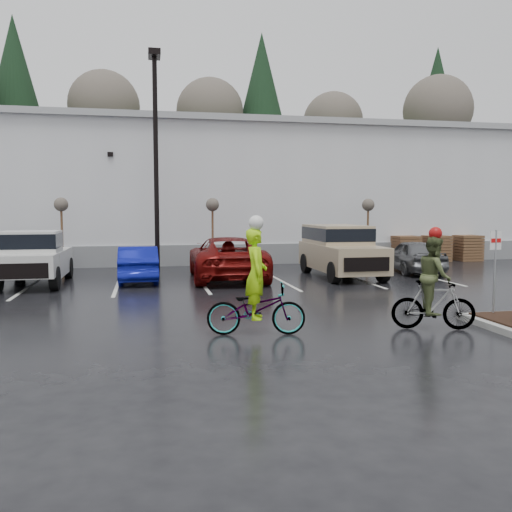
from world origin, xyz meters
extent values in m
plane|color=black|center=(0.00, 0.00, 0.00)|extent=(120.00, 120.00, 0.00)
cube|color=silver|center=(0.00, 22.00, 3.50)|extent=(60.00, 15.00, 7.00)
cube|color=slate|center=(0.00, 14.45, 0.50)|extent=(60.00, 0.12, 1.00)
cube|color=#999B9E|center=(0.00, 22.00, 7.05)|extent=(60.50, 15.50, 0.30)
cube|color=#2C401B|center=(0.00, 45.00, 3.00)|extent=(80.00, 25.00, 6.00)
cylinder|color=black|center=(-4.00, 12.00, 4.50)|extent=(0.20, 0.20, 9.00)
cube|color=black|center=(-4.00, 12.00, 9.10)|extent=(0.50, 1.00, 0.25)
cylinder|color=#4A381D|center=(-8.00, 13.00, 1.40)|extent=(0.10, 0.10, 2.80)
sphere|color=#4F463F|center=(-8.00, 13.00, 2.90)|extent=(0.60, 0.60, 0.60)
cylinder|color=#4A381D|center=(-1.50, 13.00, 1.40)|extent=(0.10, 0.10, 2.80)
sphere|color=#4F463F|center=(-1.50, 13.00, 2.90)|extent=(0.60, 0.60, 0.60)
cylinder|color=#4A381D|center=(6.00, 13.00, 1.40)|extent=(0.10, 0.10, 2.80)
sphere|color=#4F463F|center=(6.00, 13.00, 2.90)|extent=(0.60, 0.60, 0.60)
cube|color=#4A381D|center=(8.50, 14.00, 0.68)|extent=(1.20, 1.20, 1.35)
cube|color=#4A381D|center=(10.20, 14.00, 0.68)|extent=(1.20, 1.20, 1.35)
cube|color=#4A381D|center=(12.00, 14.00, 0.68)|extent=(1.20, 1.20, 1.35)
cylinder|color=gray|center=(3.80, 0.20, 1.10)|extent=(0.05, 0.05, 2.20)
cube|color=white|center=(3.80, 0.20, 1.95)|extent=(0.30, 0.02, 0.45)
cube|color=red|center=(3.80, 0.19, 1.95)|extent=(0.26, 0.02, 0.10)
imported|color=#0C1389|center=(-4.78, 9.26, 0.66)|extent=(1.48, 4.06, 1.33)
imported|color=#670A09|center=(-1.41, 9.26, 0.82)|extent=(2.96, 6.00, 1.64)
imported|color=slate|center=(6.67, 9.70, 0.71)|extent=(2.23, 4.35, 1.42)
imported|color=#3F3F44|center=(-2.18, -0.14, 0.56)|extent=(2.22, 1.08, 1.12)
imported|color=#9EE60C|center=(-2.18, -0.14, 1.32)|extent=(0.58, 0.78, 1.95)
sphere|color=silver|center=(-2.18, -0.14, 2.41)|extent=(0.32, 0.32, 0.32)
imported|color=#3F3F44|center=(1.83, -0.44, 0.56)|extent=(1.85, 1.04, 1.11)
imported|color=#45502A|center=(1.83, -0.44, 1.23)|extent=(0.70, 0.95, 1.75)
sphere|color=#990C0C|center=(1.83, -0.44, 2.17)|extent=(0.29, 0.29, 0.29)
camera|label=1|loc=(-4.50, -11.42, 2.71)|focal=38.00mm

